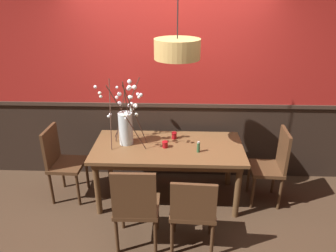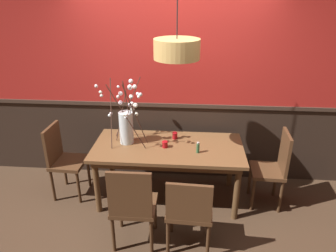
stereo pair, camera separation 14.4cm
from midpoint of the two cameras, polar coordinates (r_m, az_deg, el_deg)
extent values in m
plane|color=#422D1E|center=(4.18, 1.01, -12.76)|extent=(24.00, 24.00, 0.00)
cube|color=#2D2119|center=(4.44, 1.57, -2.52)|extent=(5.63, 0.12, 1.04)
cube|color=#3E2E24|center=(4.21, 1.65, 4.03)|extent=(5.63, 0.14, 0.05)
cube|color=#B2231E|center=(4.00, 1.82, 16.58)|extent=(5.63, 0.12, 1.88)
cube|color=brown|center=(3.79, 1.09, -3.93)|extent=(1.80, 0.86, 0.04)
cube|color=brown|center=(3.82, 1.08, -4.73)|extent=(1.69, 0.75, 0.08)
cylinder|color=brown|center=(3.83, -11.71, -10.71)|extent=(0.07, 0.07, 0.71)
cylinder|color=brown|center=(3.75, 13.46, -11.77)|extent=(0.07, 0.07, 0.71)
cylinder|color=brown|center=(4.38, -9.37, -5.74)|extent=(0.07, 0.07, 0.71)
cylinder|color=brown|center=(4.31, 12.25, -6.54)|extent=(0.07, 0.07, 0.71)
cube|color=#4C301C|center=(4.04, 18.52, -7.76)|extent=(0.40, 0.42, 0.04)
cube|color=#4C301C|center=(3.95, 21.46, -4.49)|extent=(0.05, 0.38, 0.49)
cylinder|color=#412917|center=(4.00, 16.17, -11.93)|extent=(0.04, 0.04, 0.44)
cylinder|color=#412917|center=(4.27, 15.56, -9.28)|extent=(0.04, 0.04, 0.44)
cylinder|color=#412917|center=(4.06, 20.76, -11.97)|extent=(0.04, 0.04, 0.44)
cylinder|color=#412917|center=(4.34, 19.83, -9.36)|extent=(0.04, 0.04, 0.44)
cube|color=#4C301C|center=(4.61, -1.25, -2.45)|extent=(0.42, 0.43, 0.04)
cube|color=#4C301C|center=(4.67, -1.01, 1.52)|extent=(0.39, 0.04, 0.49)
cylinder|color=#412917|center=(4.55, 0.73, -6.19)|extent=(0.04, 0.04, 0.43)
cylinder|color=#412917|center=(4.59, -3.70, -5.96)|extent=(0.04, 0.04, 0.43)
cylinder|color=#412917|center=(4.86, 1.10, -4.09)|extent=(0.04, 0.04, 0.43)
cylinder|color=#412917|center=(4.90, -3.04, -3.89)|extent=(0.04, 0.04, 0.43)
cube|color=#4C301C|center=(3.28, 5.22, -15.01)|extent=(0.48, 0.41, 0.04)
cube|color=#4C301C|center=(3.01, 5.23, -13.76)|extent=(0.44, 0.06, 0.40)
cylinder|color=#412917|center=(3.56, 1.88, -16.07)|extent=(0.04, 0.04, 0.42)
cylinder|color=#412917|center=(3.56, 8.53, -16.43)|extent=(0.04, 0.04, 0.42)
cylinder|color=#412917|center=(3.32, 1.29, -19.67)|extent=(0.04, 0.04, 0.42)
cylinder|color=#412917|center=(3.31, 8.58, -20.08)|extent=(0.04, 0.04, 0.42)
cube|color=#4C301C|center=(4.17, -16.59, -6.37)|extent=(0.41, 0.44, 0.04)
cube|color=#4C301C|center=(4.12, -19.29, -3.06)|extent=(0.05, 0.40, 0.47)
cylinder|color=#412917|center=(4.38, -13.28, -8.14)|extent=(0.04, 0.04, 0.44)
cylinder|color=#412917|center=(4.10, -14.94, -10.77)|extent=(0.04, 0.04, 0.44)
cylinder|color=#412917|center=(4.50, -17.36, -7.72)|extent=(0.04, 0.04, 0.44)
cylinder|color=#412917|center=(4.22, -19.26, -10.23)|extent=(0.04, 0.04, 0.44)
cube|color=#4C301C|center=(4.61, 4.86, -2.61)|extent=(0.43, 0.42, 0.04)
cube|color=#4C301C|center=(4.68, 4.88, 0.93)|extent=(0.39, 0.05, 0.42)
cylinder|color=#412917|center=(4.58, 7.05, -6.24)|extent=(0.04, 0.04, 0.42)
cylinder|color=#412917|center=(4.56, 2.60, -6.18)|extent=(0.04, 0.04, 0.42)
cylinder|color=#412917|center=(4.88, 6.77, -4.18)|extent=(0.04, 0.04, 0.42)
cylinder|color=#412917|center=(4.87, 2.61, -4.12)|extent=(0.04, 0.04, 0.42)
cube|color=#4C301C|center=(3.34, -4.89, -14.21)|extent=(0.45, 0.42, 0.04)
cube|color=#4C301C|center=(3.02, -5.61, -12.40)|extent=(0.43, 0.04, 0.50)
cylinder|color=#412917|center=(3.65, -7.44, -15.14)|extent=(0.04, 0.04, 0.42)
cylinder|color=#412917|center=(3.60, -1.16, -15.52)|extent=(0.04, 0.04, 0.42)
cylinder|color=#412917|center=(3.39, -8.64, -18.94)|extent=(0.04, 0.04, 0.42)
cylinder|color=#412917|center=(3.33, -1.73, -19.45)|extent=(0.04, 0.04, 0.42)
cylinder|color=silver|center=(3.81, -6.52, -0.32)|extent=(0.17, 0.17, 0.40)
cylinder|color=silver|center=(3.87, -6.41, -2.35)|extent=(0.15, 0.15, 0.09)
cylinder|color=#472D23|center=(3.69, -6.07, 2.44)|extent=(0.07, 0.18, 0.81)
sphere|color=white|center=(3.66, -5.75, 3.81)|extent=(0.05, 0.05, 0.05)
sphere|color=white|center=(3.56, -5.82, 7.09)|extent=(0.05, 0.05, 0.05)
sphere|color=white|center=(3.59, -5.43, 5.34)|extent=(0.03, 0.03, 0.03)
sphere|color=white|center=(3.55, -4.90, 7.10)|extent=(0.05, 0.05, 0.05)
sphere|color=white|center=(3.73, -6.55, 2.01)|extent=(0.05, 0.05, 0.05)
cylinder|color=#472D23|center=(3.55, -6.36, 1.45)|extent=(0.40, 0.10, 0.80)
sphere|color=white|center=(3.45, -6.36, 2.06)|extent=(0.03, 0.03, 0.03)
sphere|color=white|center=(3.57, -6.50, 1.55)|extent=(0.04, 0.04, 0.04)
sphere|color=white|center=(3.49, -6.73, 2.11)|extent=(0.04, 0.04, 0.04)
cylinder|color=#472D23|center=(3.74, -9.22, 2.29)|extent=(0.05, 0.31, 0.78)
sphere|color=white|center=(3.64, -11.06, 6.05)|extent=(0.04, 0.04, 0.04)
sphere|color=white|center=(3.65, -10.88, 5.44)|extent=(0.04, 0.04, 0.04)
sphere|color=white|center=(3.63, -11.81, 7.11)|extent=(0.04, 0.04, 0.04)
sphere|color=white|center=(3.76, -9.55, 1.91)|extent=(0.03, 0.03, 0.03)
sphere|color=white|center=(3.75, -9.25, 2.27)|extent=(0.03, 0.03, 0.03)
cylinder|color=#472D23|center=(3.77, -5.71, 0.71)|extent=(0.04, 0.14, 0.54)
sphere|color=white|center=(3.67, -5.47, 4.06)|extent=(0.05, 0.05, 0.05)
sphere|color=white|center=(3.77, -5.96, 1.04)|extent=(0.05, 0.05, 0.05)
sphere|color=white|center=(3.72, -5.41, 2.99)|extent=(0.04, 0.04, 0.04)
sphere|color=white|center=(3.70, -5.37, 3.03)|extent=(0.05, 0.05, 0.05)
cylinder|color=#472D23|center=(3.85, -7.40, 2.05)|extent=(0.15, 0.10, 0.65)
sphere|color=white|center=(3.82, -7.55, 4.21)|extent=(0.05, 0.05, 0.05)
sphere|color=white|center=(3.82, -7.54, 5.88)|extent=(0.05, 0.05, 0.05)
sphere|color=white|center=(3.85, -8.02, 5.29)|extent=(0.04, 0.04, 0.04)
sphere|color=white|center=(3.81, -7.31, 2.21)|extent=(0.04, 0.04, 0.04)
sphere|color=white|center=(3.78, -7.96, 7.08)|extent=(0.03, 0.03, 0.03)
cylinder|color=#472D23|center=(3.61, -4.80, 1.94)|extent=(0.24, 0.22, 0.80)
sphere|color=white|center=(3.63, -4.63, 2.15)|extent=(0.04, 0.04, 0.04)
sphere|color=white|center=(3.40, -3.81, 5.72)|extent=(0.04, 0.04, 0.04)
sphere|color=white|center=(3.44, -4.16, 5.30)|extent=(0.03, 0.03, 0.03)
sphere|color=white|center=(3.56, -4.77, 3.74)|extent=(0.05, 0.05, 0.05)
sphere|color=white|center=(3.51, -4.69, 3.62)|extent=(0.03, 0.03, 0.03)
sphere|color=white|center=(3.45, -4.35, 5.84)|extent=(0.04, 0.04, 0.04)
cylinder|color=#472D23|center=(3.86, -6.27, 3.29)|extent=(0.36, 0.04, 0.80)
sphere|color=white|center=(3.86, -5.84, 6.90)|extent=(0.06, 0.06, 0.06)
sphere|color=white|center=(3.87, -5.70, 8.12)|extent=(0.05, 0.05, 0.05)
sphere|color=white|center=(3.84, -5.66, 5.31)|extent=(0.05, 0.05, 0.05)
cylinder|color=#9E0F14|center=(3.74, 0.54, -3.36)|extent=(0.07, 0.07, 0.08)
torus|color=red|center=(3.72, 0.54, -2.89)|extent=(0.07, 0.07, 0.01)
cylinder|color=silver|center=(3.74, 0.54, -3.52)|extent=(0.05, 0.05, 0.04)
cylinder|color=#9E0F14|center=(3.94, 2.30, -1.76)|extent=(0.06, 0.06, 0.09)
torus|color=red|center=(3.93, 2.31, -1.25)|extent=(0.07, 0.07, 0.01)
cylinder|color=silver|center=(3.95, 2.30, -1.93)|extent=(0.04, 0.04, 0.04)
cylinder|color=#2D5633|center=(3.64, 6.59, -4.02)|extent=(0.04, 0.04, 0.12)
cylinder|color=beige|center=(3.60, 6.64, -3.08)|extent=(0.03, 0.03, 0.02)
cylinder|color=tan|center=(3.30, 2.90, 13.79)|extent=(0.48, 0.48, 0.21)
sphere|color=#F9EAB7|center=(3.31, 2.89, 13.26)|extent=(0.14, 0.14, 0.14)
camera|label=1|loc=(0.07, -88.87, 0.50)|focal=33.56mm
camera|label=2|loc=(0.07, 91.13, -0.50)|focal=33.56mm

